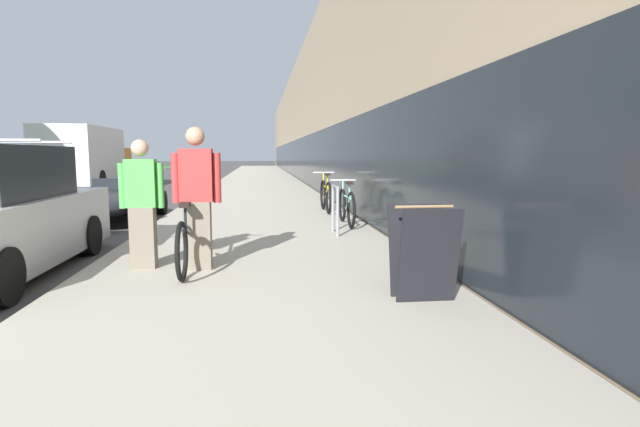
% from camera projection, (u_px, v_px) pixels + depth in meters
% --- Properties ---
extents(sidewalk_slab, '(4.21, 70.00, 0.14)m').
position_uv_depth(sidewalk_slab, '(259.00, 184.00, 24.56)').
color(sidewalk_slab, '#B2AA99').
rests_on(sidewalk_slab, ground).
extents(storefront_facade, '(10.01, 70.00, 6.73)m').
position_uv_depth(storefront_facade, '(368.00, 126.00, 32.90)').
color(storefront_facade, tan).
rests_on(storefront_facade, ground).
extents(lawn_strip, '(5.73, 70.00, 0.03)m').
position_uv_depth(lawn_strip, '(29.00, 182.00, 27.03)').
color(lawn_strip, '#3D7533').
rests_on(lawn_strip, ground).
extents(tandem_bicycle, '(0.52, 2.54, 0.83)m').
position_uv_depth(tandem_bicycle, '(193.00, 235.00, 6.29)').
color(tandem_bicycle, black).
rests_on(tandem_bicycle, sidewalk_slab).
extents(person_rider, '(0.57, 0.23, 1.69)m').
position_uv_depth(person_rider, '(197.00, 198.00, 5.92)').
color(person_rider, '#756B5B').
rests_on(person_rider, sidewalk_slab).
extents(person_bystander, '(0.53, 0.21, 1.55)m').
position_uv_depth(person_bystander, '(142.00, 204.00, 5.98)').
color(person_bystander, '#756B5B').
rests_on(person_bystander, sidewalk_slab).
extents(bike_rack_hoop, '(0.05, 0.60, 0.84)m').
position_uv_depth(bike_rack_hoop, '(335.00, 205.00, 8.55)').
color(bike_rack_hoop, gray).
rests_on(bike_rack_hoop, sidewalk_slab).
extents(cruiser_bike_nearest, '(0.52, 1.69, 0.87)m').
position_uv_depth(cruiser_bike_nearest, '(346.00, 206.00, 9.70)').
color(cruiser_bike_nearest, black).
rests_on(cruiser_bike_nearest, sidewalk_slab).
extents(cruiser_bike_middle, '(0.52, 1.75, 0.94)m').
position_uv_depth(cruiser_bike_middle, '(326.00, 195.00, 11.94)').
color(cruiser_bike_middle, black).
rests_on(cruiser_bike_middle, sidewalk_slab).
extents(sandwich_board_sign, '(0.56, 0.56, 0.90)m').
position_uv_depth(sandwich_board_sign, '(423.00, 252.00, 4.72)').
color(sandwich_board_sign, black).
rests_on(sandwich_board_sign, sidewalk_slab).
extents(vintage_roadster_curbside, '(1.85, 4.14, 0.95)m').
position_uv_depth(vintage_roadster_curbside, '(114.00, 203.00, 11.35)').
color(vintage_roadster_curbside, black).
rests_on(vintage_roadster_curbside, ground).
extents(moving_truck, '(2.45, 7.07, 2.71)m').
position_uv_depth(moving_truck, '(86.00, 157.00, 22.75)').
color(moving_truck, orange).
rests_on(moving_truck, ground).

